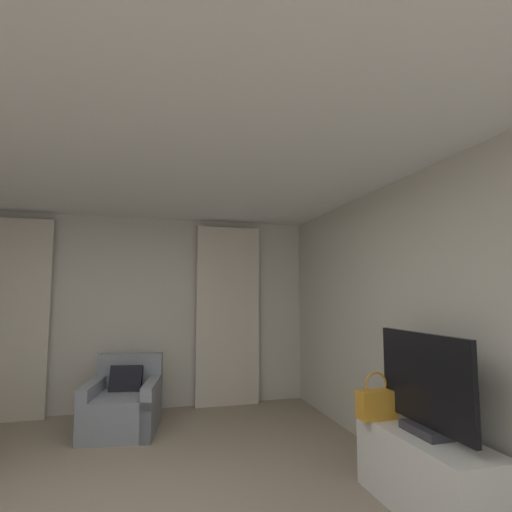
{
  "coord_description": "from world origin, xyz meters",
  "views": [
    {
      "loc": [
        0.28,
        -2.66,
        1.54
      ],
      "look_at": [
        1.32,
        1.18,
        1.93
      ],
      "focal_mm": 27.72,
      "sensor_mm": 36.0,
      "label": 1
    }
  ],
  "objects_px": {
    "tv_console": "(427,474)",
    "tv_flatscreen": "(424,386)",
    "armchair": "(123,406)",
    "handbag_primary": "(376,403)"
  },
  "relations": [
    {
      "from": "tv_console",
      "to": "handbag_primary",
      "type": "xyz_separation_m",
      "value": [
        -0.14,
        0.39,
        0.39
      ]
    },
    {
      "from": "armchair",
      "to": "tv_console",
      "type": "relative_size",
      "value": 0.85
    },
    {
      "from": "armchair",
      "to": "tv_flatscreen",
      "type": "relative_size",
      "value": 1.02
    },
    {
      "from": "tv_console",
      "to": "tv_flatscreen",
      "type": "height_order",
      "value": "tv_flatscreen"
    },
    {
      "from": "armchair",
      "to": "tv_flatscreen",
      "type": "bearing_deg",
      "value": -47.39
    },
    {
      "from": "armchair",
      "to": "handbag_primary",
      "type": "distance_m",
      "value": 2.85
    },
    {
      "from": "tv_flatscreen",
      "to": "handbag_primary",
      "type": "bearing_deg",
      "value": 109.57
    },
    {
      "from": "tv_console",
      "to": "tv_flatscreen",
      "type": "relative_size",
      "value": 1.21
    },
    {
      "from": "armchair",
      "to": "tv_flatscreen",
      "type": "distance_m",
      "value": 3.27
    },
    {
      "from": "tv_console",
      "to": "tv_flatscreen",
      "type": "xyz_separation_m",
      "value": [
        -0.0,
        -0.01,
        0.61
      ]
    }
  ]
}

